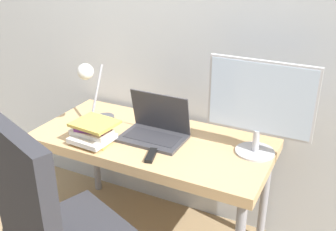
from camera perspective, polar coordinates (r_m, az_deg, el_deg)
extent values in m
cube|color=silver|center=(2.44, 1.95, 12.94)|extent=(8.00, 0.05, 2.60)
cube|color=tan|center=(2.32, -2.34, -3.89)|extent=(1.39, 0.65, 0.06)
cylinder|color=gray|center=(2.66, -17.37, -10.07)|extent=(0.05, 0.05, 0.66)
cylinder|color=gray|center=(2.99, -10.48, -5.15)|extent=(0.05, 0.05, 0.66)
cylinder|color=gray|center=(2.54, 13.79, -11.44)|extent=(0.05, 0.05, 0.66)
cube|color=#38383D|center=(2.27, -2.25, -3.34)|extent=(0.37, 0.24, 0.02)
cube|color=#2D2D33|center=(2.27, -2.26, -3.11)|extent=(0.31, 0.15, 0.00)
cube|color=#38383D|center=(2.30, -1.13, 0.52)|extent=(0.37, 0.06, 0.24)
cube|color=silver|center=(2.29, -1.16, 0.50)|extent=(0.33, 0.04, 0.21)
cylinder|color=#B7B7BC|center=(2.19, 12.49, -5.12)|extent=(0.21, 0.21, 0.01)
cylinder|color=#B7B7BC|center=(2.16, 12.65, -3.58)|extent=(0.04, 0.04, 0.12)
cube|color=#B7B7BC|center=(2.07, 13.29, 2.52)|extent=(0.56, 0.02, 0.40)
cube|color=silver|center=(2.06, 13.21, 2.41)|extent=(0.53, 0.00, 0.37)
cylinder|color=#4C4C51|center=(2.57, -9.04, -0.24)|extent=(0.11, 0.11, 0.02)
cylinder|color=#99999E|center=(2.44, -10.40, 2.93)|extent=(0.02, 0.18, 0.35)
sphere|color=white|center=(2.33, -11.90, 6.25)|extent=(0.10, 0.10, 0.10)
cube|color=#2D2D33|center=(1.70, -20.23, -11.17)|extent=(0.49, 0.24, 0.60)
cube|color=gold|center=(2.28, -10.76, -3.75)|extent=(0.21, 0.15, 0.02)
cube|color=silver|center=(2.27, -10.91, -3.25)|extent=(0.23, 0.21, 0.03)
cube|color=silver|center=(2.27, -11.04, -2.41)|extent=(0.23, 0.13, 0.03)
cube|color=#753384|center=(2.27, -10.84, -1.55)|extent=(0.20, 0.16, 0.04)
cube|color=gold|center=(2.24, -10.60, -1.13)|extent=(0.25, 0.22, 0.02)
cube|color=black|center=(2.10, -2.47, -5.81)|extent=(0.07, 0.14, 0.02)
ellipsoid|color=white|center=(2.33, -12.17, -2.86)|extent=(0.13, 0.10, 0.04)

